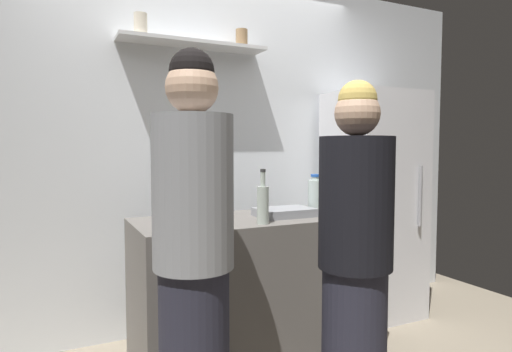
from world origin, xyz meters
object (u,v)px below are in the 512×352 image
object	(u,v)px
utensil_holder	(206,212)
wine_bottle_dark_glass	(332,194)
baking_pan	(284,212)
person_blonde	(355,260)
wine_bottle_pale_glass	(263,203)
wine_bottle_green_glass	(322,193)
water_bottle_plastic	(315,195)
person_grey_hoodie	(194,257)
refrigerator	(373,204)

from	to	relation	value
utensil_holder	wine_bottle_dark_glass	distance (m)	0.93
baking_pan	person_blonde	xyz separation A→B (m)	(-0.03, -0.72, -0.12)
utensil_holder	wine_bottle_pale_glass	world-z (taller)	wine_bottle_pale_glass
baking_pan	wine_bottle_pale_glass	distance (m)	0.31
wine_bottle_dark_glass	person_blonde	size ratio (longest dim) A/B	0.17
baking_pan	wine_bottle_dark_glass	xyz separation A→B (m)	(0.41, 0.08, 0.08)
wine_bottle_dark_glass	wine_bottle_pale_glass	distance (m)	0.70
wine_bottle_green_glass	person_blonde	world-z (taller)	person_blonde
utensil_holder	person_blonde	world-z (taller)	person_blonde
wine_bottle_pale_glass	water_bottle_plastic	bearing A→B (deg)	24.70
wine_bottle_dark_glass	utensil_holder	bearing A→B (deg)	-174.07
baking_pan	wine_bottle_green_glass	distance (m)	0.48
utensil_holder	wine_bottle_dark_glass	xyz separation A→B (m)	(0.92, 0.10, 0.05)
wine_bottle_green_glass	utensil_holder	bearing A→B (deg)	-166.15
baking_pan	person_grey_hoodie	world-z (taller)	person_grey_hoodie
baking_pan	water_bottle_plastic	xyz separation A→B (m)	(0.25, 0.04, 0.09)
wine_bottle_green_glass	person_grey_hoodie	world-z (taller)	person_grey_hoodie
wine_bottle_green_glass	person_blonde	size ratio (longest dim) A/B	0.18
wine_bottle_dark_glass	wine_bottle_pale_glass	size ratio (longest dim) A/B	0.93
water_bottle_plastic	person_blonde	distance (m)	0.85
baking_pan	utensil_holder	bearing A→B (deg)	-178.10
baking_pan	wine_bottle_dark_glass	size ratio (longest dim) A/B	1.20
refrigerator	wine_bottle_green_glass	distance (m)	0.62
baking_pan	wine_bottle_green_glass	xyz separation A→B (m)	(0.42, 0.21, 0.08)
person_grey_hoodie	person_blonde	distance (m)	0.74
utensil_holder	water_bottle_plastic	world-z (taller)	water_bottle_plastic
wine_bottle_dark_glass	water_bottle_plastic	size ratio (longest dim) A/B	1.14
person_grey_hoodie	wine_bottle_dark_glass	bearing A→B (deg)	-105.70
wine_bottle_green_glass	baking_pan	bearing A→B (deg)	-153.17
baking_pan	person_grey_hoodie	size ratio (longest dim) A/B	0.20
baking_pan	refrigerator	bearing A→B (deg)	19.57
wine_bottle_dark_glass	wine_bottle_green_glass	bearing A→B (deg)	85.15
refrigerator	wine_bottle_pale_glass	size ratio (longest dim) A/B	5.75
baking_pan	wine_bottle_dark_glass	distance (m)	0.43
water_bottle_plastic	person_grey_hoodie	bearing A→B (deg)	-148.96
refrigerator	person_blonde	distance (m)	1.50
refrigerator	wine_bottle_dark_glass	size ratio (longest dim) A/B	6.15
baking_pan	person_grey_hoodie	distance (m)	0.95
baking_pan	wine_bottle_dark_glass	bearing A→B (deg)	10.88
wine_bottle_green_glass	person_grey_hoodie	distance (m)	1.42
utensil_holder	person_grey_hoodie	bearing A→B (deg)	-114.13
wine_bottle_pale_glass	person_grey_hoodie	size ratio (longest dim) A/B	0.18
baking_pan	person_grey_hoodie	xyz separation A→B (m)	(-0.76, -0.57, -0.06)
refrigerator	wine_bottle_pale_glass	distance (m)	1.36
wine_bottle_dark_glass	person_grey_hoodie	distance (m)	1.34
wine_bottle_pale_glass	person_grey_hoodie	bearing A→B (deg)	-143.63
refrigerator	person_blonde	world-z (taller)	refrigerator
refrigerator	person_blonde	bearing A→B (deg)	-133.88
water_bottle_plastic	person_grey_hoodie	world-z (taller)	person_grey_hoodie
person_blonde	wine_bottle_dark_glass	bearing A→B (deg)	-29.27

